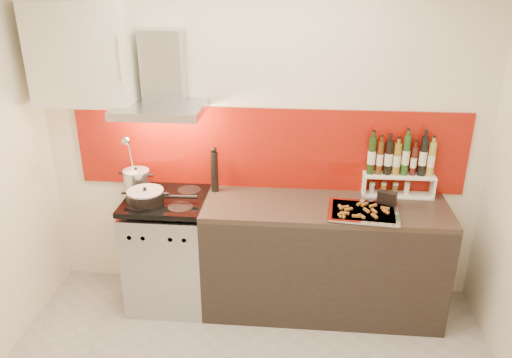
# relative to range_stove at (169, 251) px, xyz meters

# --- Properties ---
(back_wall) EXTENTS (3.40, 0.02, 2.60)m
(back_wall) POSITION_rel_range_stove_xyz_m (0.70, 0.30, 0.86)
(back_wall) COLOR silver
(back_wall) RESTS_ON ground
(backsplash) EXTENTS (3.00, 0.02, 0.64)m
(backsplash) POSITION_rel_range_stove_xyz_m (0.75, 0.29, 0.78)
(backsplash) COLOR maroon
(backsplash) RESTS_ON back_wall
(range_stove) EXTENTS (0.60, 0.60, 0.91)m
(range_stove) POSITION_rel_range_stove_xyz_m (0.00, 0.00, 0.00)
(range_stove) COLOR #B7B7BA
(range_stove) RESTS_ON ground
(counter) EXTENTS (1.80, 0.60, 0.90)m
(counter) POSITION_rel_range_stove_xyz_m (1.20, 0.00, 0.01)
(counter) COLOR black
(counter) RESTS_ON ground
(range_hood) EXTENTS (0.62, 0.50, 0.61)m
(range_hood) POSITION_rel_range_stove_xyz_m (0.00, 0.14, 1.30)
(range_hood) COLOR #B7B7BA
(range_hood) RESTS_ON back_wall
(upper_cabinet) EXTENTS (0.70, 0.35, 0.72)m
(upper_cabinet) POSITION_rel_range_stove_xyz_m (-0.55, 0.13, 1.51)
(upper_cabinet) COLOR silver
(upper_cabinet) RESTS_ON back_wall
(stock_pot) EXTENTS (0.20, 0.20, 0.18)m
(stock_pot) POSITION_rel_range_stove_xyz_m (-0.26, 0.15, 0.54)
(stock_pot) COLOR #B7B7BA
(stock_pot) RESTS_ON range_stove
(saute_pan) EXTENTS (0.52, 0.27, 0.12)m
(saute_pan) POSITION_rel_range_stove_xyz_m (-0.11, -0.09, 0.52)
(saute_pan) COLOR black
(saute_pan) RESTS_ON range_stove
(utensil_jar) EXTENTS (0.10, 0.15, 0.47)m
(utensil_jar) POSITION_rel_range_stove_xyz_m (-0.28, 0.09, 0.60)
(utensil_jar) COLOR silver
(utensil_jar) RESTS_ON range_stove
(pepper_mill) EXTENTS (0.06, 0.06, 0.36)m
(pepper_mill) POSITION_rel_range_stove_xyz_m (0.35, 0.18, 0.63)
(pepper_mill) COLOR black
(pepper_mill) RESTS_ON counter
(step_shelf) EXTENTS (0.53, 0.14, 0.48)m
(step_shelf) POSITION_rel_range_stove_xyz_m (1.74, 0.23, 0.69)
(step_shelf) COLOR white
(step_shelf) RESTS_ON counter
(caddy_box) EXTENTS (0.15, 0.11, 0.11)m
(caddy_box) POSITION_rel_range_stove_xyz_m (1.64, 0.02, 0.52)
(caddy_box) COLOR black
(caddy_box) RESTS_ON counter
(baking_tray) EXTENTS (0.52, 0.42, 0.03)m
(baking_tray) POSITION_rel_range_stove_xyz_m (1.46, -0.12, 0.47)
(baking_tray) COLOR silver
(baking_tray) RESTS_ON counter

